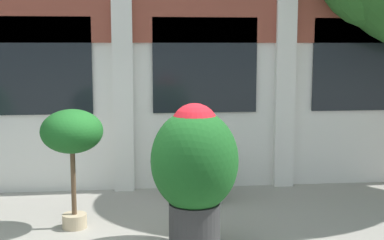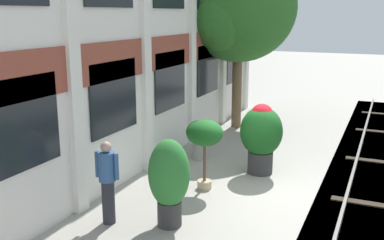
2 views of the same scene
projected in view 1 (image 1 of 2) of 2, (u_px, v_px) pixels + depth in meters
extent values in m
cube|color=brown|center=(122.00, 17.00, 9.30)|extent=(17.63, 0.06, 0.90)
cube|color=black|center=(37.00, 66.00, 9.25)|extent=(1.88, 0.04, 1.70)
cube|color=black|center=(205.00, 65.00, 9.57)|extent=(1.88, 0.04, 1.70)
cube|color=black|center=(362.00, 65.00, 9.88)|extent=(1.88, 0.04, 1.70)
cylinder|color=gray|center=(209.00, 188.00, 8.88)|extent=(0.46, 0.46, 0.50)
ellipsoid|color=#286023|center=(209.00, 156.00, 8.81)|extent=(0.82, 0.82, 0.71)
cylinder|color=#333333|center=(195.00, 225.00, 6.90)|extent=(0.67, 0.67, 0.59)
ellipsoid|color=#19561E|center=(195.00, 161.00, 6.79)|extent=(1.12, 1.12, 1.31)
sphere|color=red|center=(195.00, 127.00, 6.73)|extent=(0.62, 0.62, 0.62)
cylinder|color=tan|center=(75.00, 221.00, 7.68)|extent=(0.35, 0.35, 0.20)
cylinder|color=brown|center=(73.00, 177.00, 7.59)|extent=(0.07, 0.07, 1.08)
ellipsoid|color=#19561E|center=(72.00, 131.00, 7.50)|extent=(0.88, 0.88, 0.62)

